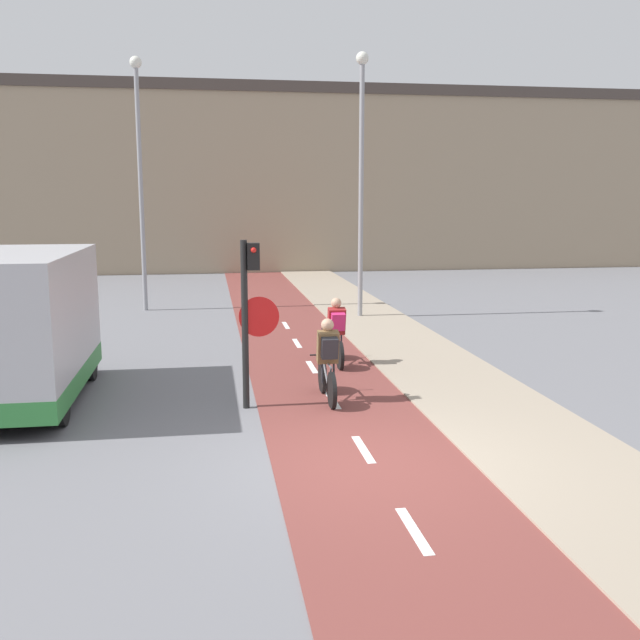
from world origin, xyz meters
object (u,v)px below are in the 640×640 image
street_lamp_sidewalk (361,161)px  van (16,330)px  traffic_light_pole (250,304)px  street_lamp_far (140,161)px  cyclist_far (336,333)px  cyclist_near (328,362)px

street_lamp_sidewalk → van: street_lamp_sidewalk is taller
street_lamp_sidewalk → traffic_light_pole: bearing=-113.1°
street_lamp_far → cyclist_far: size_ratio=4.81×
street_lamp_far → van: 10.89m
street_lamp_far → street_lamp_sidewalk: bearing=-20.3°
street_lamp_far → street_lamp_sidewalk: size_ratio=1.02×
street_lamp_far → van: bearing=-97.1°
traffic_light_pole → cyclist_far: size_ratio=1.76×
street_lamp_sidewalk → cyclist_far: size_ratio=4.72×
street_lamp_far → cyclist_near: 12.37m
street_lamp_sidewalk → cyclist_near: (-2.43, -8.65, -3.85)m
cyclist_far → van: bearing=-162.0°
traffic_light_pole → van: (-3.93, 0.92, -0.49)m
van → street_lamp_far: bearing=82.9°
street_lamp_far → cyclist_far: bearing=-61.1°
cyclist_far → van: van is taller
traffic_light_pole → cyclist_far: (1.96, 2.84, -1.06)m
traffic_light_pole → van: bearing=166.8°
traffic_light_pole → street_lamp_sidewalk: 9.99m
cyclist_near → cyclist_far: bearing=76.6°
traffic_light_pole → street_lamp_far: 11.87m
street_lamp_sidewalk → van: 11.50m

